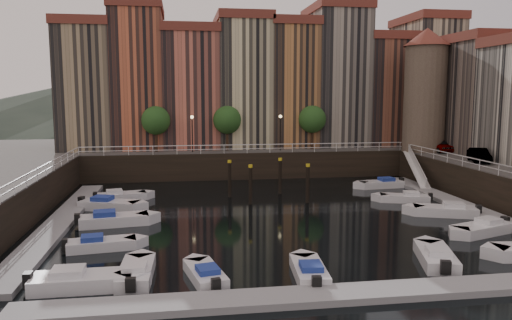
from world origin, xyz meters
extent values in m
plane|color=black|center=(0.00, 0.00, 0.00)|extent=(200.00, 200.00, 0.00)
cube|color=black|center=(0.00, 26.00, 1.50)|extent=(80.00, 20.00, 3.00)
cube|color=gray|center=(-16.20, -1.00, 0.17)|extent=(2.00, 28.00, 0.35)
cube|color=gray|center=(16.20, -1.00, 0.17)|extent=(2.00, 28.00, 0.35)
cube|color=gray|center=(0.00, -17.00, 0.17)|extent=(30.00, 2.00, 0.35)
cone|color=#2D382D|center=(-30.00, 110.00, 7.00)|extent=(80.00, 80.00, 14.00)
cone|color=#2D382D|center=(5.00, 110.00, 9.00)|extent=(100.00, 100.00, 18.00)
cone|color=#2D382D|center=(40.00, 110.00, 6.00)|extent=(70.00, 70.00, 12.00)
cube|color=#9B8563|center=(-18.00, 23.50, 10.00)|extent=(6.00, 10.00, 14.00)
cube|color=brown|center=(-18.00, 23.50, 17.50)|extent=(6.30, 10.30, 1.00)
cube|color=#C35F3D|center=(-12.10, 23.50, 11.00)|extent=(5.80, 10.00, 16.00)
cube|color=brown|center=(-12.10, 23.50, 19.50)|extent=(6.10, 10.30, 1.00)
cube|color=#CC6A53|center=(-5.95, 23.50, 9.75)|extent=(6.50, 10.00, 13.50)
cube|color=brown|center=(-5.95, 23.50, 17.00)|extent=(6.80, 10.30, 1.00)
cube|color=beige|center=(0.40, 23.50, 10.50)|extent=(6.20, 10.00, 15.00)
cube|color=brown|center=(0.40, 23.50, 18.50)|extent=(6.50, 10.30, 1.00)
cube|color=#B77A43|center=(6.30, 23.50, 10.25)|extent=(5.60, 10.00, 14.50)
cube|color=brown|center=(6.30, 23.50, 18.00)|extent=(5.90, 10.30, 1.00)
cube|color=gray|center=(12.30, 23.50, 11.25)|extent=(6.40, 10.00, 16.50)
cube|color=brown|center=(12.30, 23.50, 20.00)|extent=(6.70, 10.30, 1.00)
cube|color=brown|center=(18.50, 23.50, 9.50)|extent=(6.00, 10.00, 13.00)
cube|color=brown|center=(18.50, 23.50, 16.50)|extent=(6.30, 10.30, 1.00)
cube|color=tan|center=(24.45, 23.50, 10.75)|extent=(5.90, 10.00, 15.50)
cube|color=brown|center=(24.45, 23.50, 19.00)|extent=(6.20, 10.30, 1.00)
cube|color=#6E5E53|center=(26.50, 12.00, 9.00)|extent=(9.00, 8.00, 12.00)
cube|color=brown|center=(26.50, 12.00, 15.50)|extent=(9.30, 8.30, 1.00)
cylinder|color=#6B5B4C|center=(20.00, 14.50, 9.00)|extent=(4.60, 4.60, 12.00)
cone|color=brown|center=(20.00, 14.50, 15.80)|extent=(5.20, 5.20, 2.00)
cylinder|color=black|center=(-10.00, 18.20, 4.20)|extent=(0.30, 0.30, 2.40)
sphere|color=#1E4719|center=(-10.00, 18.20, 6.60)|extent=(3.20, 3.20, 3.20)
cylinder|color=black|center=(-2.00, 18.20, 4.20)|extent=(0.30, 0.30, 2.40)
sphere|color=#1E4719|center=(-2.00, 18.20, 6.60)|extent=(3.20, 3.20, 3.20)
cylinder|color=black|center=(8.00, 18.20, 4.20)|extent=(0.30, 0.30, 2.40)
sphere|color=#1E4719|center=(8.00, 18.20, 6.60)|extent=(3.20, 3.20, 3.20)
cylinder|color=black|center=(-6.00, 17.20, 5.00)|extent=(0.12, 0.12, 4.00)
sphere|color=#FFD88C|center=(-6.00, 17.20, 7.00)|extent=(0.36, 0.36, 0.36)
cylinder|color=black|center=(4.00, 17.20, 5.00)|extent=(0.12, 0.12, 4.00)
sphere|color=#FFD88C|center=(4.00, 17.20, 7.00)|extent=(0.36, 0.36, 0.36)
cube|color=white|center=(0.00, 16.00, 3.95)|extent=(36.00, 0.08, 0.08)
cube|color=white|center=(0.00, 16.00, 3.50)|extent=(36.00, 0.06, 0.06)
cube|color=white|center=(18.00, -1.00, 3.95)|extent=(0.08, 34.00, 0.08)
cube|color=white|center=(18.00, -1.00, 3.50)|extent=(0.06, 34.00, 0.06)
cube|color=white|center=(-18.00, -1.00, 3.95)|extent=(0.08, 34.00, 0.08)
cube|color=white|center=(-18.00, -1.00, 3.50)|extent=(0.06, 34.00, 0.06)
cube|color=white|center=(17.10, 10.00, 1.75)|extent=(2.78, 8.26, 2.81)
cube|color=white|center=(17.10, 10.00, 2.25)|extent=(1.93, 8.32, 3.65)
cylinder|color=black|center=(-1.37, 3.62, 1.50)|extent=(0.32, 0.32, 3.60)
cylinder|color=gold|center=(-1.37, 3.62, 3.35)|extent=(0.36, 0.36, 0.25)
cylinder|color=black|center=(-2.87, 6.87, 1.50)|extent=(0.32, 0.32, 3.60)
cylinder|color=gold|center=(-2.87, 6.87, 3.35)|extent=(0.36, 0.36, 0.25)
cylinder|color=black|center=(3.69, 3.42, 1.50)|extent=(0.32, 0.32, 3.60)
cylinder|color=gold|center=(3.69, 3.42, 3.35)|extent=(0.36, 0.36, 0.25)
cylinder|color=black|center=(2.08, 7.70, 1.50)|extent=(0.32, 0.32, 3.60)
cylinder|color=gold|center=(2.08, 7.70, 3.35)|extent=(0.36, 0.36, 0.25)
cube|color=silver|center=(-12.21, -14.00, 0.33)|extent=(4.84, 1.90, 0.82)
cube|color=silver|center=(-12.87, -14.01, 0.82)|extent=(1.55, 1.33, 0.55)
cube|color=black|center=(-14.73, -14.02, 0.60)|extent=(0.39, 0.55, 0.77)
cube|color=silver|center=(-12.23, -7.63, 0.28)|extent=(4.27, 2.11, 0.70)
cube|color=navy|center=(-12.79, -7.70, 0.70)|extent=(1.44, 1.28, 0.47)
cube|color=black|center=(-14.36, -7.91, 0.51)|extent=(0.38, 0.50, 0.65)
cube|color=silver|center=(-12.22, -1.79, 0.33)|extent=(5.09, 2.55, 0.83)
cube|color=navy|center=(-12.88, -1.89, 0.83)|extent=(1.72, 1.54, 0.55)
cube|color=black|center=(-14.75, -2.15, 0.61)|extent=(0.46, 0.60, 0.78)
cube|color=silver|center=(-13.21, 3.36, 0.33)|extent=(5.23, 3.33, 0.83)
cube|color=navy|center=(-13.84, 3.57, 0.83)|extent=(1.89, 1.75, 0.56)
cube|color=black|center=(-15.63, 4.16, 0.61)|extent=(0.54, 0.65, 0.78)
cube|color=silver|center=(-12.71, 7.04, 0.30)|extent=(4.61, 2.55, 0.74)
cube|color=silver|center=(-13.29, 6.92, 0.74)|extent=(1.60, 1.45, 0.49)
cube|color=black|center=(-14.93, 6.57, 0.54)|extent=(0.44, 0.56, 0.69)
cube|color=silver|center=(13.09, -8.01, 0.31)|extent=(4.90, 3.20, 0.78)
cube|color=silver|center=(13.67, -7.80, 0.78)|extent=(1.79, 1.66, 0.52)
cube|color=black|center=(15.34, -7.21, 0.57)|extent=(0.52, 0.61, 0.73)
cube|color=silver|center=(13.27, -2.76, 0.32)|extent=(5.10, 3.32, 0.81)
cube|color=silver|center=(13.88, -2.97, 0.81)|extent=(1.86, 1.73, 0.54)
cube|color=black|center=(15.62, -3.59, 0.59)|extent=(0.54, 0.64, 0.76)
cube|color=silver|center=(12.33, 2.48, 0.29)|extent=(4.52, 2.90, 0.72)
cube|color=silver|center=(12.88, 2.29, 0.72)|extent=(1.64, 1.52, 0.48)
cube|color=black|center=(14.42, 1.77, 0.53)|extent=(0.47, 0.56, 0.67)
cube|color=silver|center=(12.96, 9.31, 0.31)|extent=(4.64, 2.17, 0.77)
cube|color=navy|center=(13.57, 9.37, 0.77)|extent=(1.54, 1.36, 0.51)
cube|color=black|center=(15.30, 9.54, 0.56)|extent=(0.41, 0.54, 0.71)
cube|color=silver|center=(-9.70, -12.97, 0.29)|extent=(1.80, 4.36, 0.73)
cube|color=silver|center=(-9.72, -13.56, 0.73)|extent=(1.22, 1.41, 0.49)
cube|color=black|center=(-9.77, -15.22, 0.54)|extent=(0.50, 0.36, 0.69)
cube|color=silver|center=(-6.17, -13.69, 0.26)|extent=(2.27, 4.10, 0.66)
cube|color=navy|center=(-6.06, -14.20, 0.66)|extent=(1.29, 1.42, 0.44)
cube|color=black|center=(-5.75, -15.67, 0.48)|extent=(0.49, 0.39, 0.62)
cube|color=silver|center=(-0.73, -14.10, 0.28)|extent=(1.93, 4.21, 0.70)
cube|color=navy|center=(-0.78, -14.65, 0.70)|extent=(1.22, 1.39, 0.46)
cube|color=black|center=(-0.92, -16.22, 0.51)|extent=(0.49, 0.36, 0.65)
cube|color=silver|center=(6.96, -13.02, 0.31)|extent=(2.99, 4.87, 0.78)
cube|color=silver|center=(6.79, -13.62, 0.78)|extent=(1.61, 1.75, 0.52)
cube|color=black|center=(6.28, -15.30, 0.57)|extent=(0.60, 0.50, 0.73)
imported|color=gray|center=(21.33, 13.23, 3.74)|extent=(1.81, 4.35, 1.47)
imported|color=gray|center=(20.65, 4.53, 3.67)|extent=(2.67, 4.30, 1.34)
camera|label=1|loc=(-7.27, -38.59, 9.57)|focal=35.00mm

